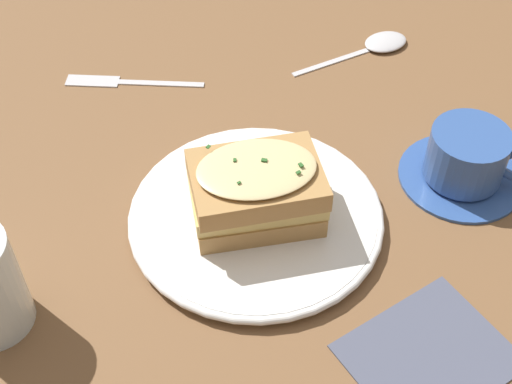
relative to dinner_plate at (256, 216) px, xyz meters
name	(u,v)px	position (x,y,z in m)	size (l,w,h in m)	color
ground_plane	(275,223)	(-0.02, 0.01, -0.01)	(2.40, 2.40, 0.00)	brown
dinner_plate	(256,216)	(0.00, 0.00, 0.00)	(0.27, 0.27, 0.02)	white
sandwich	(256,190)	(0.00, 0.00, 0.04)	(0.16, 0.14, 0.08)	#B2844C
teacup_with_saucer	(467,160)	(-0.23, 0.08, 0.02)	(0.14, 0.14, 0.07)	#33569E
fork	(118,81)	(0.01, -0.30, -0.01)	(0.15, 0.13, 0.00)	silver
spoon	(380,44)	(-0.32, -0.16, 0.00)	(0.18, 0.05, 0.01)	silver
napkin	(429,355)	(-0.03, 0.22, -0.01)	(0.14, 0.12, 0.00)	#4C5166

